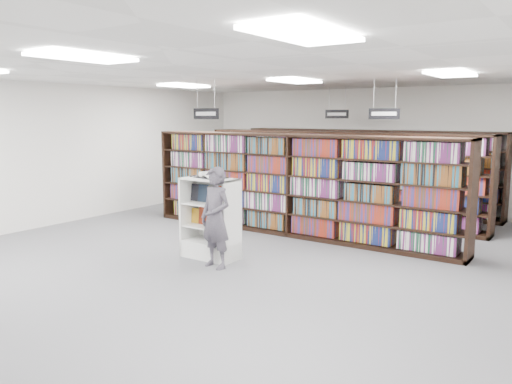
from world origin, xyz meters
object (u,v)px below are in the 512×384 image
Objects in this scene: bookshelf_row_near at (294,185)px; endcap_display at (212,231)px; open_book at (209,176)px; shopper at (216,218)px.

bookshelf_row_near is 2.38m from endcap_display.
endcap_display is 1.97× the size of open_book.
bookshelf_row_near is at bearing 100.70° from shopper.
endcap_display is at bearing 144.49° from shopper.
endcap_display is at bearing -9.95° from open_book.
bookshelf_row_near is 2.71m from shopper.
open_book is 0.43× the size of shopper.
shopper is (0.11, -2.70, -0.22)m from bookshelf_row_near.
shopper is at bearing -44.03° from endcap_display.
endcap_display is 0.96m from open_book.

